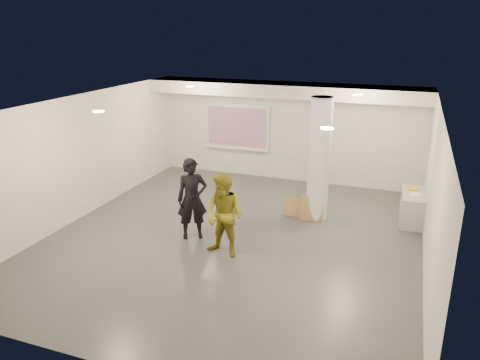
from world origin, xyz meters
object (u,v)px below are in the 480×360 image
at_px(column, 319,160).
at_px(credenza, 412,207).
at_px(man, 224,215).
at_px(woman, 192,199).
at_px(projection_screen, 237,127).

bearing_deg(column, credenza, 14.26).
bearing_deg(column, man, -118.12).
height_order(woman, man, woman).
xyz_separation_m(projection_screen, woman, (0.72, -4.72, -0.61)).
relative_size(column, projection_screen, 1.43).
relative_size(woman, man, 1.04).
height_order(column, projection_screen, column).
height_order(credenza, woman, woman).
height_order(column, woman, column).
xyz_separation_m(projection_screen, credenza, (5.32, -2.09, -1.16)).
relative_size(projection_screen, woman, 1.15).
height_order(projection_screen, man, projection_screen).
xyz_separation_m(credenza, woman, (-4.60, -2.63, 0.55)).
height_order(projection_screen, woman, projection_screen).
distance_m(column, man, 3.02).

